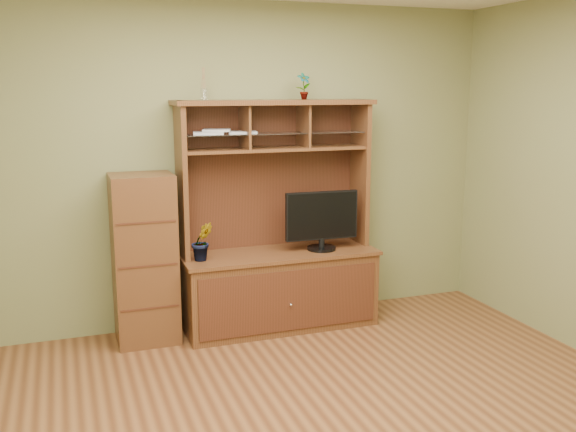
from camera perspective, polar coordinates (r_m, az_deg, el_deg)
name	(u,v)px	position (r m, az deg, el deg)	size (l,w,h in m)	color
room	(336,205)	(3.58, 4.28, 0.94)	(4.54, 4.04, 2.74)	#552E18
media_hutch	(278,266)	(5.42, -0.89, -4.43)	(1.66, 0.61, 1.90)	#452813
monitor	(322,219)	(5.38, 3.02, -0.29)	(0.63, 0.24, 0.50)	black
orchid_plant	(202,241)	(5.11, -7.63, -2.24)	(0.17, 0.14, 0.31)	#2A571E
top_plant	(304,86)	(5.38, 1.41, 11.49)	(0.12, 0.08, 0.22)	#3A6E26
reed_diffuser	(204,87)	(5.14, -7.50, 11.27)	(0.05, 0.05, 0.25)	silver
magazines	(222,132)	(5.18, -5.89, 7.44)	(0.55, 0.23, 0.04)	silver
side_cabinet	(145,259)	(5.18, -12.63, -3.74)	(0.48, 0.44, 1.34)	#452813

